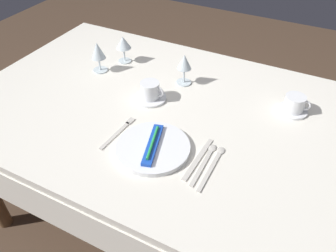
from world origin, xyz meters
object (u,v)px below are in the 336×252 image
object	(u,v)px
spoon_dessert	(214,163)
coffee_cup_right	(295,103)
dinner_plate	(153,147)
spoon_soup	(206,159)
toothbrush_package	(153,144)
wine_glass_centre	(98,52)
wine_glass_right	(123,44)
wine_glass_left	(184,64)
fork_outer	(119,132)
dinner_knife	(197,160)
coffee_cup_left	(150,90)

from	to	relation	value
spoon_dessert	coffee_cup_right	distance (m)	0.46
dinner_plate	spoon_soup	xyz separation A→B (m)	(0.19, 0.04, -0.01)
spoon_soup	spoon_dessert	world-z (taller)	same
toothbrush_package	spoon_dessert	distance (m)	0.23
wine_glass_centre	wine_glass_right	size ratio (longest dim) A/B	1.09
dinner_plate	toothbrush_package	distance (m)	0.02
spoon_dessert	wine_glass_left	distance (m)	0.52
dinner_plate	coffee_cup_right	distance (m)	0.61
spoon_soup	coffee_cup_right	bearing A→B (deg)	62.94
fork_outer	spoon_soup	size ratio (longest dim) A/B	0.95
toothbrush_package	fork_outer	size ratio (longest dim) A/B	1.02
dinner_knife	coffee_cup_right	distance (m)	0.50
coffee_cup_left	wine_glass_right	distance (m)	0.36
toothbrush_package	dinner_plate	bearing A→B (deg)	-69.44
dinner_plate	dinner_knife	world-z (taller)	dinner_plate
coffee_cup_right	toothbrush_package	bearing A→B (deg)	-131.52
dinner_plate	wine_glass_left	xyz separation A→B (m)	(-0.09, 0.45, 0.09)
toothbrush_package	coffee_cup_right	distance (m)	0.61
wine_glass_centre	wine_glass_right	distance (m)	0.14
coffee_cup_right	spoon_soup	bearing A→B (deg)	-117.06
dinner_plate	wine_glass_right	distance (m)	0.67
coffee_cup_left	coffee_cup_right	bearing A→B (deg)	18.45
spoon_dessert	wine_glass_right	xyz separation A→B (m)	(-0.66, 0.46, 0.09)
wine_glass_right	coffee_cup_left	bearing A→B (deg)	-39.13
wine_glass_centre	fork_outer	bearing A→B (deg)	-45.67
coffee_cup_right	wine_glass_left	world-z (taller)	wine_glass_left
dinner_knife	coffee_cup_left	distance (m)	0.41
toothbrush_package	coffee_cup_right	world-z (taller)	coffee_cup_right
dinner_plate	wine_glass_centre	size ratio (longest dim) A/B	1.84
wine_glass_centre	toothbrush_package	bearing A→B (deg)	-36.38
coffee_cup_right	dinner_plate	bearing A→B (deg)	-131.52
spoon_dessert	wine_glass_left	world-z (taller)	wine_glass_left
fork_outer	dinner_knife	bearing A→B (deg)	-0.07
toothbrush_package	wine_glass_centre	size ratio (longest dim) A/B	1.44
wine_glass_left	dinner_plate	bearing A→B (deg)	-79.07
fork_outer	wine_glass_centre	size ratio (longest dim) A/B	1.40
dinner_knife	spoon_soup	world-z (taller)	spoon_soup
coffee_cup_left	wine_glass_right	world-z (taller)	wine_glass_right
dinner_plate	wine_glass_centre	distance (m)	0.62
dinner_plate	coffee_cup_left	world-z (taller)	coffee_cup_left
dinner_knife	spoon_dessert	xyz separation A→B (m)	(0.06, 0.01, -0.00)
toothbrush_package	spoon_soup	world-z (taller)	toothbrush_package
spoon_dessert	coffee_cup_left	bearing A→B (deg)	148.65
spoon_dessert	dinner_knife	bearing A→B (deg)	-167.63
toothbrush_package	wine_glass_right	distance (m)	0.66
coffee_cup_left	wine_glass_left	xyz separation A→B (m)	(0.07, 0.18, 0.05)
dinner_knife	spoon_soup	bearing A→B (deg)	30.82
coffee_cup_right	spoon_dessert	bearing A→B (deg)	-113.42
spoon_dessert	dinner_plate	bearing A→B (deg)	-170.89
wine_glass_right	coffee_cup_right	bearing A→B (deg)	-2.49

